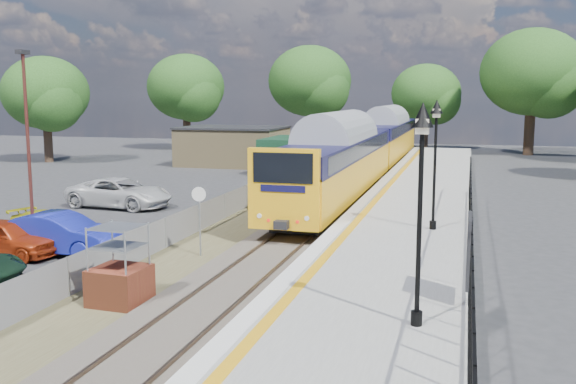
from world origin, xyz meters
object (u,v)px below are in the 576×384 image
at_px(victorian_lamp_south, 421,163).
at_px(train, 368,145).
at_px(car_white, 120,193).
at_px(brick_plinth, 119,267).
at_px(car_blue, 60,234).
at_px(car_red, 8,238).
at_px(car_yellow, 48,225).
at_px(speed_sign, 199,211).
at_px(carpark_lamp, 28,140).
at_px(victorian_lamp_north, 436,134).

xyz_separation_m(victorian_lamp_south, train, (-5.50, 29.55, -1.96)).
height_order(victorian_lamp_south, car_white, victorian_lamp_south).
xyz_separation_m(brick_plinth, car_blue, (-5.01, 4.51, -0.32)).
xyz_separation_m(car_red, car_yellow, (-0.46, 2.84, -0.13)).
bearing_deg(speed_sign, car_yellow, 162.50).
relative_size(victorian_lamp_south, train, 0.11).
distance_m(victorian_lamp_south, carpark_lamp, 15.30).
bearing_deg(car_blue, train, -17.12).
relative_size(victorian_lamp_north, carpark_lamp, 0.64).
bearing_deg(carpark_lamp, victorian_lamp_south, -23.87).
distance_m(victorian_lamp_south, car_red, 16.03).
relative_size(victorian_lamp_north, car_red, 1.17).
bearing_deg(brick_plinth, carpark_lamp, 144.13).
xyz_separation_m(victorian_lamp_north, car_blue, (-12.81, -3.63, -3.56)).
relative_size(brick_plinth, car_white, 0.41).
bearing_deg(train, car_yellow, -114.32).
bearing_deg(car_white, car_red, -167.00).
height_order(brick_plinth, speed_sign, speed_sign).
relative_size(victorian_lamp_north, brick_plinth, 2.07).
xyz_separation_m(car_yellow, car_white, (-0.95, 7.16, 0.21)).
relative_size(speed_sign, car_blue, 0.56).
bearing_deg(victorian_lamp_north, car_red, -162.96).
xyz_separation_m(victorian_lamp_south, victorian_lamp_north, (-0.20, 10.00, 0.00)).
height_order(victorian_lamp_south, brick_plinth, victorian_lamp_south).
relative_size(car_red, car_white, 0.73).
bearing_deg(victorian_lamp_south, car_red, 159.01).
xyz_separation_m(brick_plinth, carpark_lamp, (-5.99, 4.33, 3.02)).
bearing_deg(brick_plinth, victorian_lamp_north, 46.22).
distance_m(brick_plinth, carpark_lamp, 7.99).
bearing_deg(victorian_lamp_north, carpark_lamp, -164.56).
bearing_deg(train, car_blue, -107.96).
bearing_deg(train, speed_sign, -96.40).
distance_m(brick_plinth, car_yellow, 9.65).
xyz_separation_m(victorian_lamp_south, brick_plinth, (-8.00, 1.86, -3.23)).
height_order(victorian_lamp_north, brick_plinth, victorian_lamp_north).
height_order(victorian_lamp_north, speed_sign, victorian_lamp_north).
xyz_separation_m(victorian_lamp_north, train, (-5.30, 19.55, -1.96)).
bearing_deg(brick_plinth, car_blue, 138.01).
distance_m(victorian_lamp_north, car_yellow, 15.39).
bearing_deg(train, brick_plinth, -95.16).
xyz_separation_m(car_blue, car_white, (-2.98, 9.23, 0.00)).
distance_m(train, speed_sign, 22.44).
height_order(brick_plinth, car_yellow, brick_plinth).
height_order(victorian_lamp_south, speed_sign, victorian_lamp_south).
bearing_deg(victorian_lamp_south, carpark_lamp, 156.13).
xyz_separation_m(carpark_lamp, car_yellow, (-1.05, 2.25, -3.55)).
height_order(victorian_lamp_north, carpark_lamp, carpark_lamp).
xyz_separation_m(victorian_lamp_north, car_white, (-15.79, 5.60, -3.55)).
xyz_separation_m(speed_sign, car_yellow, (-7.04, 1.19, -1.14)).
distance_m(carpark_lamp, car_red, 3.52).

